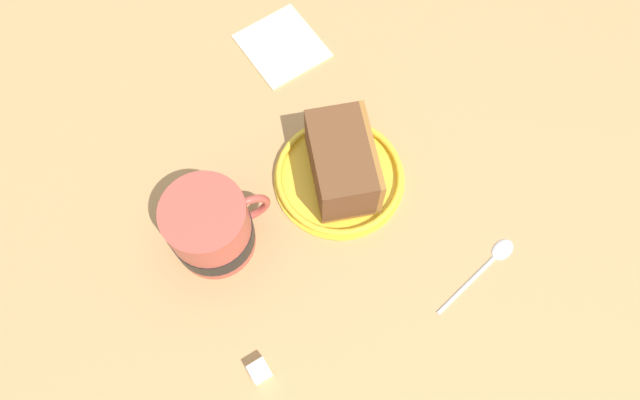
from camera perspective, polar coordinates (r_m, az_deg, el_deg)
The scene contains 7 objects.
ground_plane at distance 69.31cm, azimuth 0.14°, elevation -1.50°, with size 121.31×121.31×2.25cm, color tan.
small_plate at distance 69.22cm, azimuth 1.88°, elevation 2.31°, with size 15.51×15.51×1.59cm.
cake_slice at distance 66.06cm, azimuth 2.21°, elevation 3.63°, with size 6.80×10.99×6.93cm.
tea_mug at distance 63.90cm, azimuth -10.52°, elevation -2.70°, with size 11.43×9.06×9.57cm.
teaspoon at distance 68.74cm, azimuth 16.31°, elevation -5.63°, with size 11.03×7.50×0.80cm.
folded_napkin at distance 79.69cm, azimuth -3.71°, elevation 14.76°, with size 9.39×10.21×0.60cm, color beige.
sugar_cube at distance 63.27cm, azimuth -5.87°, elevation -16.19°, with size 1.99×1.99×1.99cm, color white.
Camera 1 is at (4.82, 24.36, 63.59)cm, focal length 32.98 mm.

